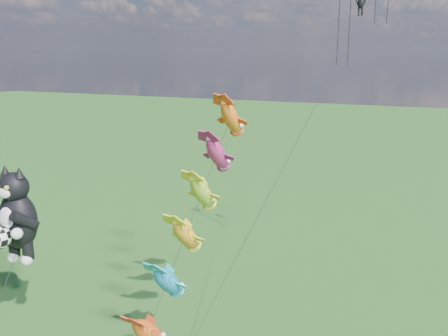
% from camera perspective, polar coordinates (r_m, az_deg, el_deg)
% --- Properties ---
extents(cat_kite_rig, '(2.81, 4.32, 10.55)m').
position_cam_1_polar(cat_kite_rig, '(32.75, -22.80, -5.02)').
color(cat_kite_rig, brown).
rests_on(cat_kite_rig, ground).
extents(fish_windsock_rig, '(1.36, 15.96, 15.96)m').
position_cam_1_polar(fish_windsock_rig, '(25.94, -3.48, -5.23)').
color(fish_windsock_rig, brown).
rests_on(fish_windsock_rig, ground).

